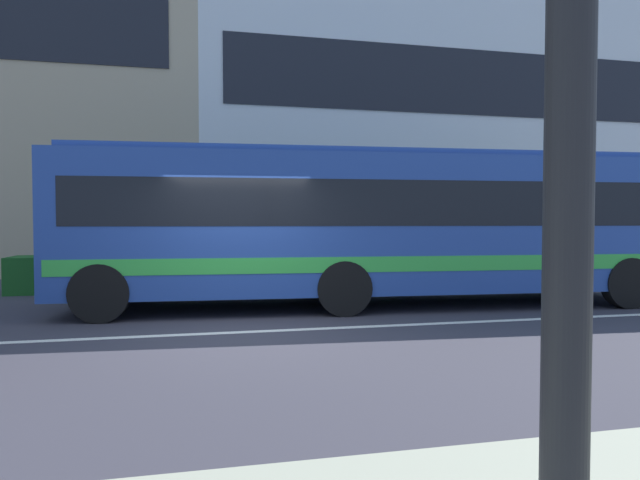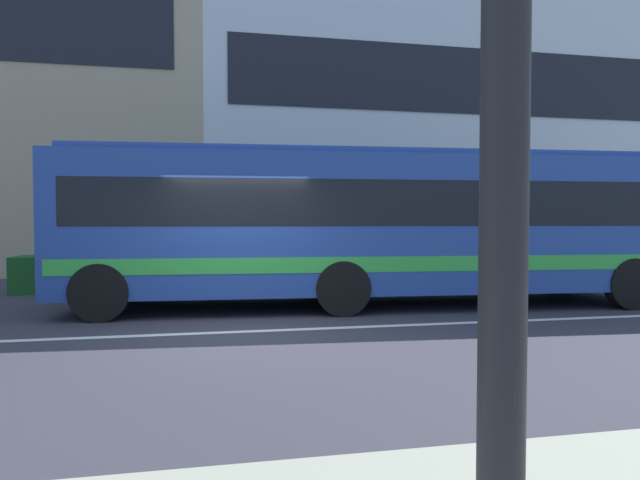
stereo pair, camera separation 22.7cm
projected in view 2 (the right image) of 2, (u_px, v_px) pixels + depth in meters
ground_plane at (240, 332)px, 8.33m from camera, size 160.00×160.00×0.00m
lane_centre_line at (240, 332)px, 8.33m from camera, size 60.00×0.16×0.01m
hedge_row_far at (376, 268)px, 14.67m from camera, size 18.03×1.10×0.87m
apartment_block_right at (428, 130)px, 23.35m from camera, size 18.95×9.38×11.34m
transit_bus at (368, 222)px, 10.96m from camera, size 12.05×3.37×3.08m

